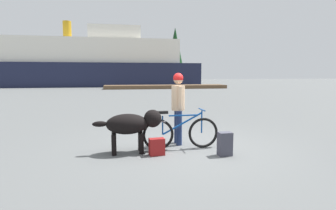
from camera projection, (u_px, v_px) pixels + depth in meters
The scene contains 11 objects.
ground_plane at pixel (185, 147), 6.29m from camera, with size 160.00×160.00×0.00m, color #595B5B.
bicycle at pixel (180, 132), 6.12m from camera, with size 1.75×0.44×0.90m.
person_cyclist at pixel (178, 102), 6.49m from camera, with size 0.32×0.53×1.72m.
dog at pixel (132, 124), 5.82m from camera, with size 1.47×0.52×0.93m.
backpack at pixel (225, 144), 5.65m from camera, with size 0.28×0.20×0.49m, color #3F3F4C.
handbag_pannier at pixel (157, 147), 5.68m from camera, with size 0.32×0.18×0.36m, color maroon.
dock_pier at pixel (166, 87), 31.76m from camera, with size 14.16×2.72×0.40m, color brown.
ferry_boat at pixel (95, 64), 37.57m from camera, with size 28.55×7.65×8.73m.
pine_tree_far_left at pixel (70, 54), 53.95m from camera, with size 3.46×3.46×9.08m.
pine_tree_center at pixel (108, 50), 54.57m from camera, with size 3.32×3.32×9.93m.
pine_tree_far_right at pixel (175, 48), 58.61m from camera, with size 3.52×3.52×11.64m.
Camera 1 is at (-1.50, -5.96, 1.70)m, focal length 28.94 mm.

